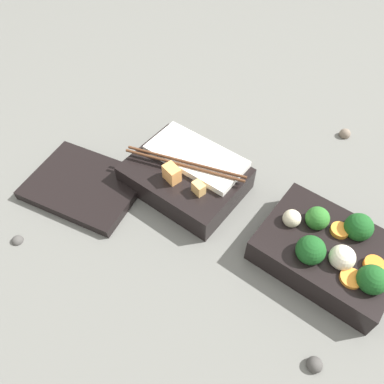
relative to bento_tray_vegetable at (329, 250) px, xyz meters
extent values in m
plane|color=slate|center=(0.12, 0.02, -0.03)|extent=(3.00, 3.00, 0.00)
cube|color=black|center=(0.00, 0.00, -0.01)|extent=(0.20, 0.15, 0.05)
sphere|color=#19511E|center=(0.02, 0.04, 0.03)|extent=(0.04, 0.04, 0.04)
sphere|color=#2D7028|center=(0.04, -0.02, 0.03)|extent=(0.04, 0.04, 0.04)
sphere|color=#19511E|center=(-0.07, 0.03, 0.03)|extent=(0.04, 0.04, 0.04)
sphere|color=#19511E|center=(-0.02, -0.05, 0.03)|extent=(0.04, 0.04, 0.04)
cylinder|color=orange|center=(0.00, -0.03, 0.02)|extent=(0.04, 0.04, 0.01)
cylinder|color=orange|center=(-0.06, 0.00, 0.02)|extent=(0.04, 0.04, 0.01)
cylinder|color=orange|center=(-0.04, 0.04, 0.02)|extent=(0.04, 0.04, 0.01)
sphere|color=beige|center=(0.07, 0.00, 0.02)|extent=(0.03, 0.03, 0.03)
sphere|color=beige|center=(-0.02, 0.02, 0.03)|extent=(0.04, 0.04, 0.04)
cube|color=black|center=(0.27, 0.01, -0.01)|extent=(0.20, 0.15, 0.05)
cube|color=white|center=(0.27, -0.02, 0.02)|extent=(0.18, 0.09, 0.01)
cube|color=#EAB266|center=(0.22, 0.04, 0.03)|extent=(0.02, 0.02, 0.02)
cube|color=#F4A356|center=(0.28, 0.05, 0.03)|extent=(0.03, 0.03, 0.03)
cylinder|color=#56331E|center=(0.27, 0.01, 0.03)|extent=(0.21, 0.07, 0.01)
cylinder|color=#56331E|center=(0.27, 0.02, 0.03)|extent=(0.21, 0.07, 0.01)
cube|color=black|center=(0.42, 0.13, -0.02)|extent=(0.23, 0.19, 0.02)
sphere|color=#7A6B5B|center=(0.09, -0.30, -0.03)|extent=(0.02, 0.02, 0.02)
sphere|color=#474442|center=(0.42, 0.28, -0.03)|extent=(0.02, 0.02, 0.02)
sphere|color=#474442|center=(-0.06, 0.16, -0.03)|extent=(0.02, 0.02, 0.02)
camera|label=1|loc=(-0.01, 0.36, 0.51)|focal=35.00mm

